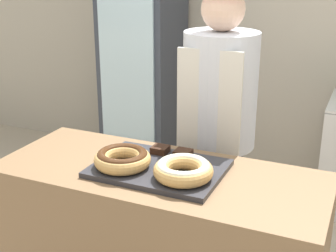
# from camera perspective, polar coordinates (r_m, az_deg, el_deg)

# --- Properties ---
(wall_back) EXTENTS (8.00, 0.06, 2.70)m
(wall_back) POSITION_cam_1_polar(r_m,az_deg,el_deg) (3.95, 12.38, 13.08)
(wall_back) COLOR #BCB29E
(wall_back) RESTS_ON ground_plane
(serving_tray) EXTENTS (0.57, 0.41, 0.02)m
(serving_tray) POSITION_cam_1_polar(r_m,az_deg,el_deg) (2.09, -1.12, -5.19)
(serving_tray) COLOR #2D2D33
(serving_tray) RESTS_ON display_counter
(donut_chocolate_glaze) EXTENTS (0.25, 0.25, 0.07)m
(donut_chocolate_glaze) POSITION_cam_1_polar(r_m,az_deg,el_deg) (2.07, -5.59, -3.91)
(donut_chocolate_glaze) COLOR tan
(donut_chocolate_glaze) RESTS_ON serving_tray
(donut_light_glaze) EXTENTS (0.25, 0.25, 0.07)m
(donut_light_glaze) POSITION_cam_1_polar(r_m,az_deg,el_deg) (1.95, 1.88, -5.31)
(donut_light_glaze) COLOR tan
(donut_light_glaze) RESTS_ON serving_tray
(brownie_back_left) EXTENTS (0.08, 0.08, 0.03)m
(brownie_back_left) POSITION_cam_1_polar(r_m,az_deg,el_deg) (2.22, -0.95, -2.88)
(brownie_back_left) COLOR black
(brownie_back_left) RESTS_ON serving_tray
(brownie_back_right) EXTENTS (0.08, 0.08, 0.03)m
(brownie_back_right) POSITION_cam_1_polar(r_m,az_deg,el_deg) (2.17, 1.85, -3.36)
(brownie_back_right) COLOR black
(brownie_back_right) RESTS_ON serving_tray
(baker_person) EXTENTS (0.39, 0.39, 1.69)m
(baker_person) POSITION_cam_1_polar(r_m,az_deg,el_deg) (2.54, 6.11, -0.82)
(baker_person) COLOR #4C4C51
(baker_person) RESTS_ON ground_plane
(beverage_fridge) EXTENTS (0.58, 0.59, 1.88)m
(beverage_fridge) POSITION_cam_1_polar(r_m,az_deg,el_deg) (3.97, -3.06, 7.56)
(beverage_fridge) COLOR #333842
(beverage_fridge) RESTS_ON ground_plane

